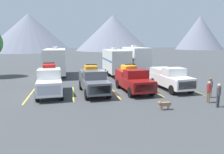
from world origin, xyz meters
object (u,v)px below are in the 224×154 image
at_px(pickup_truck_d, 170,78).
at_px(camper_trailer_b, 116,61).
at_px(pickup_truck_c, 133,79).
at_px(camper_trailer_c, 136,59).
at_px(dog, 164,104).
at_px(pickup_truck_a, 50,80).
at_px(person_b, 209,90).
at_px(person_c, 218,94).
at_px(pickup_truck_b, 93,80).
at_px(person_a, 210,86).
at_px(camper_trailer_a, 55,61).

relative_size(pickup_truck_d, camper_trailer_b, 0.67).
bearing_deg(pickup_truck_c, camper_trailer_c, 71.85).
bearing_deg(dog, camper_trailer_b, 90.62).
xyz_separation_m(pickup_truck_d, dog, (-3.18, -5.72, -0.69)).
height_order(camper_trailer_b, dog, camper_trailer_b).
distance_m(camper_trailer_c, dog, 15.85).
relative_size(pickup_truck_a, pickup_truck_c, 1.02).
relative_size(person_b, person_c, 0.98).
bearing_deg(pickup_truck_a, pickup_truck_b, -3.01).
xyz_separation_m(person_a, person_b, (-1.02, -1.29, -0.01)).
relative_size(pickup_truck_b, camper_trailer_a, 0.67).
distance_m(pickup_truck_a, dog, 9.81).
bearing_deg(pickup_truck_c, camper_trailer_b, 87.82).
distance_m(pickup_truck_c, person_b, 6.45).
height_order(camper_trailer_c, person_a, camper_trailer_c).
xyz_separation_m(pickup_truck_b, dog, (4.17, -5.58, -0.74)).
relative_size(pickup_truck_a, dog, 5.58).
relative_size(camper_trailer_b, camper_trailer_c, 1.11).
distance_m(pickup_truck_b, pickup_truck_c, 3.64).
xyz_separation_m(camper_trailer_a, camper_trailer_c, (10.78, -0.01, 0.07)).
bearing_deg(pickup_truck_d, pickup_truck_b, -178.86).
relative_size(person_a, person_b, 1.01).
relative_size(pickup_truck_b, pickup_truck_c, 1.03).
distance_m(pickup_truck_c, camper_trailer_b, 9.59).
height_order(pickup_truck_b, camper_trailer_c, camper_trailer_c).
height_order(pickup_truck_c, camper_trailer_c, camper_trailer_c).
bearing_deg(person_c, person_a, 66.70).
xyz_separation_m(person_a, person_c, (-1.03, -2.39, 0.02)).
bearing_deg(pickup_truck_d, pickup_truck_a, 179.75).
distance_m(camper_trailer_b, person_a, 13.91).
height_order(camper_trailer_a, dog, camper_trailer_a).
height_order(pickup_truck_d, person_c, pickup_truck_d).
xyz_separation_m(camper_trailer_b, person_a, (5.14, -12.88, -0.98)).
height_order(camper_trailer_b, camper_trailer_c, camper_trailer_c).
bearing_deg(person_b, pickup_truck_b, 150.37).
relative_size(pickup_truck_b, person_c, 3.32).
height_order(pickup_truck_d, camper_trailer_a, camper_trailer_a).
bearing_deg(pickup_truck_d, person_a, -62.58).
xyz_separation_m(pickup_truck_c, camper_trailer_c, (3.26, 9.93, 0.96)).
height_order(pickup_truck_b, camper_trailer_b, camper_trailer_b).
height_order(pickup_truck_a, pickup_truck_c, pickup_truck_a).
bearing_deg(dog, pickup_truck_a, 143.78).
xyz_separation_m(pickup_truck_b, pickup_truck_c, (3.64, 0.01, -0.02)).
bearing_deg(camper_trailer_a, pickup_truck_a, -89.01).
bearing_deg(person_a, pickup_truck_a, 164.68).
distance_m(pickup_truck_a, pickup_truck_c, 7.36).
bearing_deg(camper_trailer_c, person_b, -85.17).
height_order(camper_trailer_a, person_a, camper_trailer_a).
bearing_deg(camper_trailer_c, pickup_truck_b, -124.75).
bearing_deg(person_a, pickup_truck_b, 160.01).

